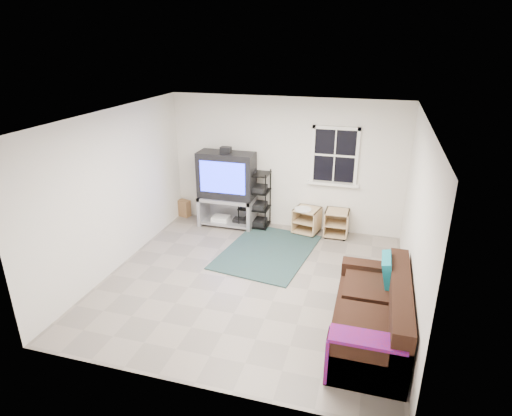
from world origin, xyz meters
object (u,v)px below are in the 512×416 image
(tv_unit, at_px, (227,183))
(side_table_right, at_px, (307,218))
(side_table_left, at_px, (337,222))
(sofa, at_px, (373,317))
(av_rack, at_px, (255,203))

(tv_unit, relative_size, side_table_right, 2.99)
(side_table_left, xyz_separation_m, sofa, (0.77, -3.00, 0.04))
(av_rack, distance_m, side_table_right, 1.10)
(av_rack, relative_size, side_table_left, 2.27)
(sofa, bearing_deg, av_rack, 129.30)
(side_table_left, height_order, side_table_right, side_table_right)
(av_rack, height_order, side_table_left, av_rack)
(side_table_right, distance_m, sofa, 3.27)
(tv_unit, distance_m, av_rack, 0.68)
(side_table_right, relative_size, sofa, 0.28)
(tv_unit, distance_m, side_table_left, 2.30)
(tv_unit, relative_size, av_rack, 1.38)
(av_rack, height_order, sofa, av_rack)
(side_table_left, xyz_separation_m, side_table_right, (-0.58, -0.02, 0.02))
(sofa, bearing_deg, side_table_left, 104.48)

